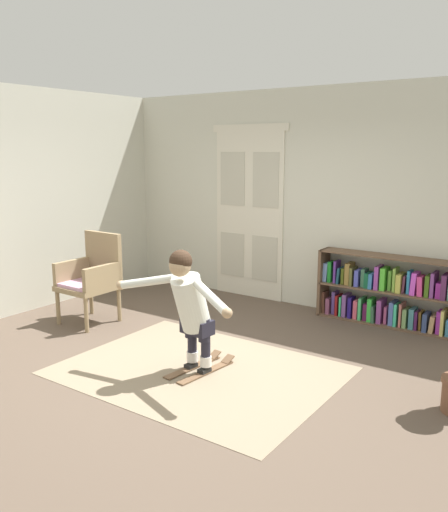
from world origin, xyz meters
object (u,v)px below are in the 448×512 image
wicker_chair (92,276)px  person_skier (189,301)px  bookshelf (387,295)px  skis_pair (201,368)px

wicker_chair → person_skier: 2.09m
bookshelf → skis_pair: bearing=-113.3°
bookshelf → wicker_chair: 3.62m
bookshelf → person_skier: 2.76m
bookshelf → skis_pair: size_ratio=2.25×
bookshelf → person_skier: (-1.04, -2.54, 0.35)m
wicker_chair → skis_pair: (2.01, -0.44, -0.56)m
skis_pair → wicker_chair: bearing=167.7°
bookshelf → skis_pair: bookshelf is taller
bookshelf → wicker_chair: (-3.04, -1.95, 0.20)m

